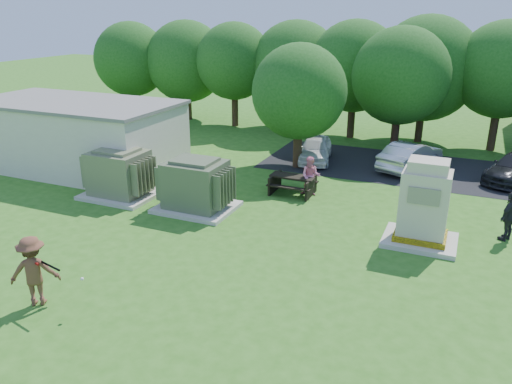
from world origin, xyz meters
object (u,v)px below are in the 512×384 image
at_px(transformer_right, 196,186).
at_px(person_at_picnic, 311,176).
at_px(picnic_table, 293,182).
at_px(person_walking_right, 509,216).
at_px(car_silver_a, 411,156).
at_px(generator_cabinet, 424,208).
at_px(transformer_left, 119,174).
at_px(car_white, 316,149).
at_px(batter, 34,271).

xyz_separation_m(transformer_right, person_at_picnic, (3.65, 3.35, -0.12)).
height_order(picnic_table, person_walking_right, person_walking_right).
bearing_deg(car_silver_a, generator_cabinet, 120.43).
bearing_deg(transformer_left, person_walking_right, 6.88).
xyz_separation_m(generator_cabinet, picnic_table, (-5.61, 2.81, -0.77)).
relative_size(transformer_right, car_white, 0.78).
bearing_deg(picnic_table, batter, -107.54).
distance_m(batter, person_at_picnic, 11.76).
bearing_deg(generator_cabinet, picnic_table, 153.36).
height_order(person_at_picnic, car_silver_a, person_at_picnic).
bearing_deg(person_at_picnic, batter, -118.29).
bearing_deg(car_white, transformer_right, -117.41).
xyz_separation_m(transformer_left, generator_cabinet, (12.22, 0.39, 0.31)).
height_order(person_walking_right, car_white, person_walking_right).
bearing_deg(transformer_left, person_at_picnic, 24.52).
height_order(transformer_left, car_silver_a, transformer_left).
bearing_deg(car_silver_a, car_white, 25.65).
bearing_deg(batter, car_silver_a, -148.84).
xyz_separation_m(generator_cabinet, car_white, (-6.19, 8.02, -0.63)).
distance_m(generator_cabinet, car_silver_a, 8.57).
height_order(person_walking_right, car_silver_a, person_walking_right).
bearing_deg(transformer_right, picnic_table, 47.71).
bearing_deg(person_walking_right, batter, -20.02).
xyz_separation_m(picnic_table, car_silver_a, (4.17, 5.62, 0.18)).
bearing_deg(car_white, person_at_picnic, -87.23).
relative_size(transformer_left, person_at_picnic, 1.77).
xyz_separation_m(transformer_left, person_at_picnic, (7.35, 3.35, -0.12)).
height_order(transformer_right, generator_cabinet, generator_cabinet).
xyz_separation_m(batter, car_white, (2.84, 16.04, -0.33)).
bearing_deg(person_walking_right, picnic_table, -68.39).
distance_m(transformer_left, person_walking_right, 15.03).
relative_size(transformer_right, generator_cabinet, 1.02).
distance_m(person_at_picnic, car_white, 5.23).
height_order(transformer_right, picnic_table, transformer_right).
bearing_deg(car_white, generator_cabinet, -64.28).
height_order(generator_cabinet, person_walking_right, generator_cabinet).
relative_size(transformer_left, generator_cabinet, 1.02).
bearing_deg(generator_cabinet, batter, -138.37).
relative_size(picnic_table, person_at_picnic, 1.13).
bearing_deg(batter, transformer_right, -127.92).
height_order(transformer_left, car_white, transformer_left).
relative_size(batter, car_white, 0.51).
relative_size(transformer_right, person_at_picnic, 1.77).
bearing_deg(person_at_picnic, person_walking_right, -19.14).
xyz_separation_m(picnic_table, person_at_picnic, (0.74, 0.15, 0.34)).
relative_size(transformer_right, car_silver_a, 0.71).
bearing_deg(generator_cabinet, person_walking_right, 27.59).
xyz_separation_m(transformer_left, transformer_right, (3.70, 0.00, 0.00)).
distance_m(batter, person_walking_right, 15.06).
relative_size(car_white, car_silver_a, 0.92).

